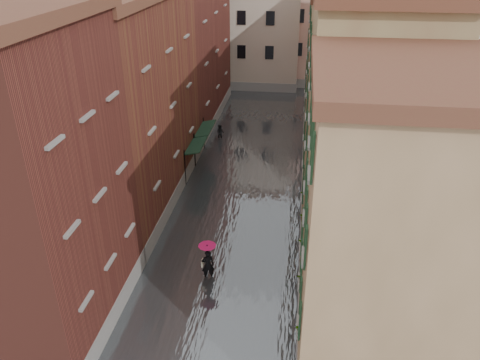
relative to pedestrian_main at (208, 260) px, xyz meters
The scene contains 15 objects.
ground 1.98m from the pedestrian_main, 69.36° to the right, with size 120.00×120.00×0.00m, color #5A5A5C.
floodwater 11.60m from the pedestrian_main, 87.27° to the left, with size 10.00×60.00×0.20m, color #4D5255.
building_left_near 9.03m from the pedestrian_main, 151.77° to the right, with size 6.00×8.00×13.00m, color brown.
building_left_mid 11.13m from the pedestrian_main, 130.55° to the left, with size 6.00×14.00×12.50m, color brown.
building_left_far 24.15m from the pedestrian_main, 105.97° to the left, with size 6.00×16.00×14.00m, color brown.
building_right_near 9.47m from the pedestrian_main, 24.63° to the right, with size 6.00×8.00×11.50m, color #93724B.
building_right_mid 11.91m from the pedestrian_main, 44.95° to the left, with size 6.00×14.00×13.00m, color tan.
building_right_far 24.20m from the pedestrian_main, 71.48° to the left, with size 6.00×16.00×11.50m, color #93724B.
building_end_cream 37.00m from the pedestrian_main, 93.84° to the left, with size 12.00×9.00×13.00m, color #C3AD9B.
building_end_pink 39.38m from the pedestrian_main, 80.35° to the left, with size 10.00×9.00×12.00m, color #D2A694.
awning_near 11.40m from the pedestrian_main, 105.02° to the left, with size 1.09×2.99×2.80m.
awning_far 14.56m from the pedestrian_main, 101.66° to the left, with size 1.09×3.39×2.80m.
window_planters 5.31m from the pedestrian_main, 12.42° to the right, with size 0.59×10.62×0.84m.
pedestrian_main is the anchor object (origin of this frame).
pedestrian_far 18.20m from the pedestrian_main, 97.71° to the left, with size 0.70×0.54×1.44m, color black.
Camera 1 is at (3.49, -16.89, 15.41)m, focal length 35.00 mm.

